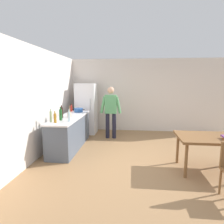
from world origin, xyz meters
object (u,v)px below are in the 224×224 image
at_px(cooking_pot, 78,110).
at_px(bottle_water_clear, 69,117).
at_px(person, 111,109).
at_px(dining_table, 212,140).
at_px(bottle_wine_green, 61,115).
at_px(refrigerator, 86,109).
at_px(bottle_wine_dark, 62,112).
at_px(utensil_jar, 69,114).
at_px(bottle_sauce_red, 71,108).
at_px(bottle_vinegar_tall, 51,116).
at_px(bottle_oil_amber, 55,118).

relative_size(cooking_pot, bottle_water_clear, 1.33).
bearing_deg(person, dining_table, -42.41).
xyz_separation_m(cooking_pot, bottle_wine_green, (-0.08, -1.34, 0.09)).
relative_size(refrigerator, bottle_water_clear, 6.00).
xyz_separation_m(cooking_pot, bottle_wine_dark, (-0.18, -1.00, 0.09)).
relative_size(person, bottle_water_clear, 5.67).
height_order(cooking_pot, utensil_jar, utensil_jar).
bearing_deg(person, bottle_sauce_red, -175.23).
height_order(bottle_vinegar_tall, bottle_sauce_red, bottle_vinegar_tall).
height_order(refrigerator, bottle_wine_dark, refrigerator).
xyz_separation_m(person, cooking_pot, (-1.03, -0.21, -0.02)).
bearing_deg(refrigerator, bottle_water_clear, -87.25).
bearing_deg(bottle_wine_green, bottle_oil_amber, -95.34).
xyz_separation_m(cooking_pot, bottle_sauce_red, (-0.27, 0.10, 0.04)).
relative_size(dining_table, bottle_sauce_red, 5.83).
xyz_separation_m(dining_table, bottle_water_clear, (-3.19, 0.46, 0.35)).
bearing_deg(bottle_vinegar_tall, person, 54.04).
xyz_separation_m(person, bottle_sauce_red, (-1.29, -0.11, 0.02)).
distance_m(bottle_wine_dark, bottle_sauce_red, 1.11).
xyz_separation_m(dining_table, utensil_jar, (-3.37, 1.01, 0.31)).
distance_m(refrigerator, bottle_vinegar_tall, 2.34).
xyz_separation_m(bottle_wine_green, bottle_sauce_red, (-0.19, 1.45, -0.05)).
bearing_deg(bottle_wine_green, bottle_sauce_red, 97.37).
distance_m(cooking_pot, bottle_oil_amber, 1.64).
relative_size(bottle_sauce_red, bottle_water_clear, 0.80).
bearing_deg(bottle_vinegar_tall, bottle_wine_dark, 82.74).
distance_m(utensil_jar, bottle_sauce_red, 1.06).
relative_size(refrigerator, bottle_wine_dark, 5.29).
distance_m(bottle_oil_amber, bottle_sauce_red, 1.75).
relative_size(dining_table, bottle_vinegar_tall, 4.37).
bearing_deg(bottle_water_clear, bottle_vinegar_tall, -170.90).
relative_size(bottle_wine_dark, bottle_water_clear, 1.13).
bearing_deg(bottle_vinegar_tall, bottle_oil_amber, -32.96).
distance_m(bottle_oil_amber, bottle_wine_dark, 0.64).
bearing_deg(bottle_wine_green, bottle_vinegar_tall, -130.13).
height_order(person, utensil_jar, person).
distance_m(dining_table, cooking_pot, 3.90).
distance_m(refrigerator, person, 1.10).
height_order(person, dining_table, person).
relative_size(refrigerator, utensil_jar, 5.62).
bearing_deg(person, bottle_vinegar_tall, -125.96).
height_order(utensil_jar, bottle_sauce_red, utensil_jar).
relative_size(cooking_pot, bottle_wine_green, 1.18).
distance_m(bottle_wine_green, bottle_vinegar_tall, 0.27).
xyz_separation_m(bottle_wine_dark, bottle_water_clear, (0.36, -0.47, -0.02)).
height_order(refrigerator, bottle_water_clear, refrigerator).
height_order(cooking_pot, bottle_wine_dark, bottle_wine_dark).
distance_m(cooking_pot, bottle_wine_dark, 1.02).
xyz_separation_m(bottle_vinegar_tall, bottle_water_clear, (0.43, 0.07, -0.01)).
distance_m(dining_table, bottle_vinegar_tall, 3.66).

